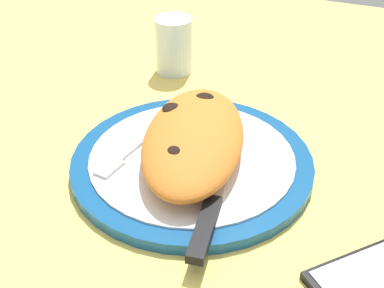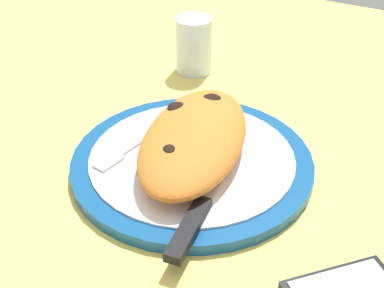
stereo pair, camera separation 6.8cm
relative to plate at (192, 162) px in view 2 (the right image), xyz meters
The scene contains 6 objects.
ground_plane 2.39cm from the plate, ahead, with size 150.00×150.00×3.00cm, color #EACC60.
plate is the anchor object (origin of this frame).
calzone 3.57cm from the plate, 153.58° to the right, with size 28.73×19.33×5.00cm.
fork 8.49cm from the plate, 77.38° to the right, with size 17.40×4.08×0.40cm.
knife 12.03cm from the plate, 32.55° to the left, with size 22.74×5.12×1.20cm.
water_glass 29.78cm from the plate, 151.31° to the right, with size 6.67×6.67×10.03cm.
Camera 2 is at (49.09, 27.58, 42.85)cm, focal length 48.08 mm.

